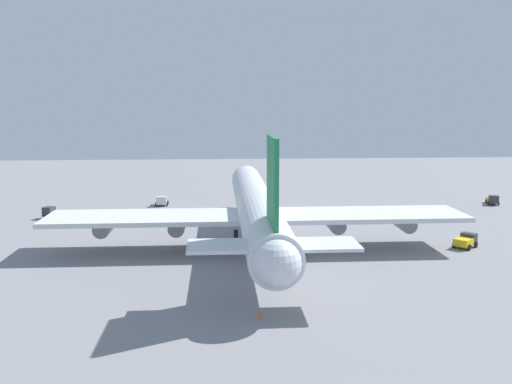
# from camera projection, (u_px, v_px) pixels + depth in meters

# --- Properties ---
(ground_plane) EXTENTS (276.31, 276.31, 0.00)m
(ground_plane) POSITION_uv_depth(u_px,v_px,m) (256.00, 244.00, 89.48)
(ground_plane) COLOR gray
(cargo_airplane) EXTENTS (69.08, 64.02, 18.86)m
(cargo_airplane) POSITION_uv_depth(u_px,v_px,m) (256.00, 208.00, 88.06)
(cargo_airplane) COLOR silver
(cargo_airplane) RESTS_ON ground_plane
(baggage_tug) EXTENTS (5.03, 3.48, 2.17)m
(baggage_tug) POSITION_uv_depth(u_px,v_px,m) (493.00, 199.00, 124.64)
(baggage_tug) COLOR #333338
(baggage_tug) RESTS_ON ground_plane
(cargo_loader) EXTENTS (3.66, 5.44, 2.30)m
(cargo_loader) POSITION_uv_depth(u_px,v_px,m) (54.00, 213.00, 108.83)
(cargo_loader) COLOR #333338
(cargo_loader) RESTS_ON ground_plane
(catering_truck) EXTENTS (4.32, 4.45, 2.13)m
(catering_truck) POSITION_uv_depth(u_px,v_px,m) (466.00, 241.00, 87.21)
(catering_truck) COLOR #333338
(catering_truck) RESTS_ON ground_plane
(fuel_truck) EXTENTS (3.74, 2.72, 2.16)m
(fuel_truck) POSITION_uv_depth(u_px,v_px,m) (162.00, 201.00, 123.04)
(fuel_truck) COLOR silver
(fuel_truck) RESTS_ON ground_plane
(safety_cone_nose) EXTENTS (0.56, 0.56, 0.80)m
(safety_cone_nose) POSITION_uv_depth(u_px,v_px,m) (255.00, 206.00, 120.17)
(safety_cone_nose) COLOR orange
(safety_cone_nose) RESTS_ON ground_plane
(safety_cone_tail) EXTENTS (0.49, 0.49, 0.70)m
(safety_cone_tail) POSITION_uv_depth(u_px,v_px,m) (260.00, 315.00, 58.69)
(safety_cone_tail) COLOR orange
(safety_cone_tail) RESTS_ON ground_plane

